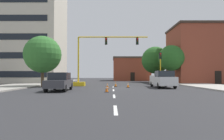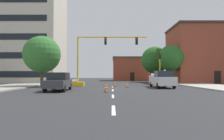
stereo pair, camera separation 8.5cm
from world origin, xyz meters
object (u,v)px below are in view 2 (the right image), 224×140
at_px(traffic_signal_gantry, 89,69).
at_px(traffic_cone_roadside_a, 116,84).
at_px(tree_left_near, 43,55).
at_px(tree_right_far, 156,60).
at_px(tree_right_mid, 172,58).
at_px(pickup_truck_white, 163,79).
at_px(sedan_dark_gray_near_left, 60,81).
at_px(traffic_light_pole_right, 161,61).
at_px(traffic_cone_roadside_b, 107,86).
at_px(traffic_cone_roadside_d, 128,85).
at_px(traffic_cone_roadside_c, 107,89).

xyz_separation_m(traffic_signal_gantry, traffic_cone_roadside_a, (3.68, -1.49, -1.99)).
xyz_separation_m(tree_left_near, tree_right_far, (18.35, 17.40, 0.58)).
bearing_deg(tree_right_mid, pickup_truck_white, -112.07).
bearing_deg(sedan_dark_gray_near_left, pickup_truck_white, 23.60).
bearing_deg(traffic_light_pole_right, pickup_truck_white, -101.21).
height_order(tree_left_near, tree_right_far, tree_right_far).
xyz_separation_m(traffic_signal_gantry, sedan_dark_gray_near_left, (-1.78, -8.30, -1.44)).
height_order(traffic_light_pole_right, traffic_cone_roadside_a, traffic_light_pole_right).
bearing_deg(sedan_dark_gray_near_left, tree_right_far, 59.08).
relative_size(traffic_light_pole_right, traffic_cone_roadside_b, 7.54).
distance_m(traffic_signal_gantry, pickup_truck_white, 9.99).
relative_size(sedan_dark_gray_near_left, traffic_cone_roadside_d, 7.29).
xyz_separation_m(sedan_dark_gray_near_left, traffic_cone_roadside_c, (4.53, -1.44, -0.60)).
xyz_separation_m(tree_right_mid, tree_left_near, (-19.26, -8.69, -0.29)).
xyz_separation_m(tree_right_far, traffic_cone_roadside_c, (-9.85, -25.45, -4.45)).
height_order(traffic_signal_gantry, traffic_light_pole_right, traffic_signal_gantry).
distance_m(tree_right_far, traffic_cone_roadside_a, 19.88).
relative_size(tree_left_near, tree_right_far, 0.85).
height_order(traffic_signal_gantry, traffic_cone_roadside_b, traffic_signal_gantry).
height_order(traffic_cone_roadside_b, traffic_cone_roadside_d, traffic_cone_roadside_b).
height_order(pickup_truck_white, traffic_cone_roadside_d, pickup_truck_white).
bearing_deg(tree_left_near, traffic_cone_roadside_d, -9.25).
bearing_deg(pickup_truck_white, traffic_light_pole_right, 78.79).
bearing_deg(sedan_dark_gray_near_left, traffic_light_pole_right, 39.76).
relative_size(traffic_light_pole_right, tree_left_near, 0.73).
relative_size(sedan_dark_gray_near_left, traffic_cone_roadside_a, 6.60).
height_order(tree_right_far, pickup_truck_white, tree_right_far).
bearing_deg(tree_right_far, sedan_dark_gray_near_left, -120.92).
bearing_deg(traffic_cone_roadside_d, traffic_signal_gantry, 146.03).
relative_size(tree_left_near, traffic_cone_roadside_d, 10.45).
distance_m(tree_right_far, traffic_cone_roadside_b, 23.99).
distance_m(pickup_truck_white, traffic_cone_roadside_b, 6.96).
bearing_deg(traffic_cone_roadside_c, traffic_cone_roadside_d, 69.23).
relative_size(traffic_light_pole_right, traffic_cone_roadside_c, 8.07).
relative_size(tree_right_far, pickup_truck_white, 1.42).
distance_m(sedan_dark_gray_near_left, traffic_cone_roadside_a, 8.75).
relative_size(traffic_cone_roadside_a, traffic_cone_roadside_c, 1.16).
xyz_separation_m(traffic_light_pole_right, pickup_truck_white, (-1.04, -5.23, -2.55)).
distance_m(tree_right_mid, tree_right_far, 8.76).
bearing_deg(tree_right_far, traffic_cone_roadside_a, -117.41).
height_order(pickup_truck_white, traffic_cone_roadside_a, pickup_truck_white).
relative_size(traffic_cone_roadside_b, traffic_cone_roadside_c, 1.07).
distance_m(traffic_cone_roadside_a, traffic_cone_roadside_c, 8.30).
height_order(traffic_signal_gantry, traffic_cone_roadside_d, traffic_signal_gantry).
bearing_deg(traffic_light_pole_right, tree_left_near, -167.91).
bearing_deg(traffic_cone_roadside_a, tree_right_far, 62.59).
xyz_separation_m(traffic_light_pole_right, sedan_dark_gray_near_left, (-12.08, -10.06, -2.64)).
relative_size(pickup_truck_white, traffic_cone_roadside_a, 7.83).
bearing_deg(traffic_cone_roadside_a, traffic_signal_gantry, 157.91).
bearing_deg(sedan_dark_gray_near_left, traffic_cone_roadside_a, 51.26).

